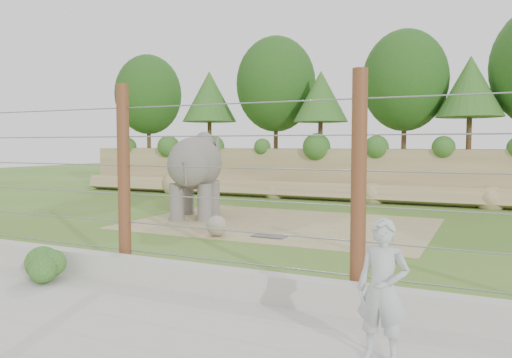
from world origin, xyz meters
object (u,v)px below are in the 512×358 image
at_px(stone_ball, 217,226).
at_px(barrier_fence, 124,179).
at_px(zookeeper, 383,290).
at_px(elephant, 195,176).

distance_m(stone_ball, barrier_fence, 4.76).
height_order(barrier_fence, zookeeper, barrier_fence).
relative_size(stone_ball, zookeeper, 0.34).
xyz_separation_m(elephant, zookeeper, (8.78, -9.50, -0.66)).
relative_size(barrier_fence, zookeeper, 11.18).
bearing_deg(zookeeper, stone_ball, 138.88).
bearing_deg(stone_ball, barrier_fence, -85.98).
height_order(elephant, zookeeper, elephant).
relative_size(elephant, zookeeper, 2.15).
distance_m(stone_ball, zookeeper, 8.96).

